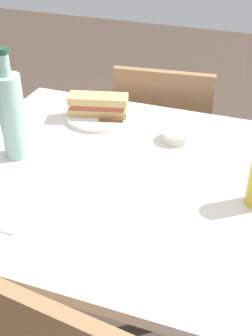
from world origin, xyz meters
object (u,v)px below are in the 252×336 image
dining_table (126,208)px  olive_bowl (177,136)px  chair_near (164,144)px  plate_near (99,116)px  baguette_sandwich_near (98,105)px  knife_near (100,120)px  water_bottle (12,115)px

dining_table → olive_bowl: (-0.09, -0.23, 0.14)m
chair_near → olive_bowl: 0.52m
plate_near → dining_table: bearing=125.2°
dining_table → chair_near: bearing=-84.9°
plate_near → olive_bowl: (-0.29, 0.06, 0.01)m
baguette_sandwich_near → knife_near: size_ratio=1.17×
chair_near → dining_table: bearing=95.1°
plate_near → chair_near: bearing=-112.4°
chair_near → water_bottle: water_bottle is taller
water_bottle → olive_bowl: water_bottle is taller
dining_table → chair_near: chair_near is taller
chair_near → plate_near: chair_near is taller
knife_near → olive_bowl: bearing=178.0°
baguette_sandwich_near → olive_bowl: (-0.29, 0.06, -0.03)m
knife_near → water_bottle: size_ratio=0.55×
olive_bowl → knife_near: bearing=-2.0°
dining_table → baguette_sandwich_near: bearing=-54.8°
plate_near → water_bottle: bearing=66.0°
plate_near → knife_near: (-0.02, 0.05, 0.01)m
plate_near → water_bottle: size_ratio=0.69×
chair_near → baguette_sandwich_near: size_ratio=4.14×
dining_table → knife_near: size_ratio=5.85×
plate_near → knife_near: knife_near is taller
plate_near → baguette_sandwich_near: (0.00, 0.00, 0.04)m
water_bottle → olive_bowl: size_ratio=3.38×
water_bottle → olive_bowl: (-0.42, -0.24, -0.12)m
chair_near → knife_near: chair_near is taller
plate_near → knife_near: 0.05m
baguette_sandwich_near → chair_near: bearing=-112.4°
dining_table → olive_bowl: bearing=-110.8°
baguette_sandwich_near → water_bottle: water_bottle is taller
dining_table → water_bottle: (0.34, 0.01, 0.25)m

